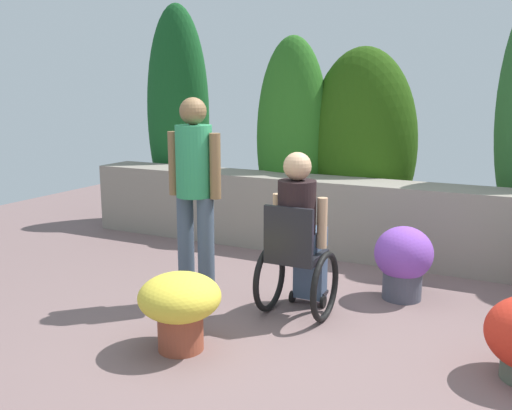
{
  "coord_description": "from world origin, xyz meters",
  "views": [
    {
      "loc": [
        1.53,
        -3.72,
        1.8
      ],
      "look_at": [
        -0.56,
        0.46,
        0.85
      ],
      "focal_mm": 40.05,
      "sensor_mm": 36.0,
      "label": 1
    }
  ],
  "objects_px": {
    "person_in_wheelchair": "(299,240)",
    "flower_pot_small_foreground": "(403,260)",
    "flower_pot_red_accent": "(180,304)",
    "person_standing_companion": "(195,188)"
  },
  "relations": [
    {
      "from": "flower_pot_red_accent",
      "to": "flower_pot_small_foreground",
      "type": "bearing_deg",
      "value": 55.44
    },
    {
      "from": "person_in_wheelchair",
      "to": "flower_pot_red_accent",
      "type": "distance_m",
      "value": 1.13
    },
    {
      "from": "flower_pot_red_accent",
      "to": "person_in_wheelchair",
      "type": "bearing_deg",
      "value": 63.38
    },
    {
      "from": "person_standing_companion",
      "to": "flower_pot_small_foreground",
      "type": "distance_m",
      "value": 1.9
    },
    {
      "from": "flower_pot_small_foreground",
      "to": "flower_pot_red_accent",
      "type": "bearing_deg",
      "value": -124.56
    },
    {
      "from": "person_in_wheelchair",
      "to": "flower_pot_red_accent",
      "type": "relative_size",
      "value": 2.29
    },
    {
      "from": "person_standing_companion",
      "to": "flower_pot_small_foreground",
      "type": "relative_size",
      "value": 2.7
    },
    {
      "from": "person_in_wheelchair",
      "to": "flower_pot_small_foreground",
      "type": "relative_size",
      "value": 2.06
    },
    {
      "from": "person_standing_companion",
      "to": "flower_pot_small_foreground",
      "type": "xyz_separation_m",
      "value": [
        1.54,
        0.9,
        -0.65
      ]
    },
    {
      "from": "person_standing_companion",
      "to": "flower_pot_red_accent",
      "type": "relative_size",
      "value": 2.99
    }
  ]
}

